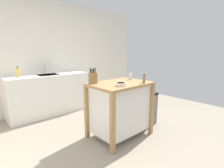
{
  "coord_description": "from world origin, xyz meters",
  "views": [
    {
      "loc": [
        -1.76,
        -1.84,
        1.44
      ],
      "look_at": [
        0.16,
        0.27,
        0.87
      ],
      "focal_mm": 27.06,
      "sensor_mm": 36.0,
      "label": 1
    }
  ],
  "objects": [
    {
      "name": "wall_back",
      "position": [
        0.0,
        2.3,
        1.3
      ],
      "size": [
        5.28,
        0.1,
        2.6
      ],
      "primitive_type": "cube",
      "color": "silver",
      "rests_on": "ground"
    },
    {
      "name": "sink_faucet",
      "position": [
        -0.3,
        2.09,
        1.02
      ],
      "size": [
        0.02,
        0.02,
        0.22
      ],
      "color": "#B7BCC1",
      "rests_on": "sink_counter"
    },
    {
      "name": "ground_plane",
      "position": [
        0.0,
        0.0,
        0.0
      ],
      "size": [
        6.28,
        6.28,
        0.0
      ],
      "primitive_type": "plane",
      "color": "gray",
      "rests_on": "ground"
    },
    {
      "name": "kitchen_island",
      "position": [
        0.16,
        0.07,
        0.52
      ],
      "size": [
        0.97,
        0.69,
        0.92
      ],
      "color": "#AD7F4C",
      "rests_on": "ground"
    },
    {
      "name": "sink_counter",
      "position": [
        -0.3,
        1.95,
        0.46
      ],
      "size": [
        1.77,
        0.6,
        0.91
      ],
      "color": "white",
      "rests_on": "ground"
    },
    {
      "name": "bottle_spray_cleaner",
      "position": [
        -0.91,
        1.86,
        1.02
      ],
      "size": [
        0.05,
        0.05,
        0.23
      ],
      "color": "yellow",
      "rests_on": "sink_counter"
    },
    {
      "name": "pepper_grinder",
      "position": [
        0.41,
        -0.21,
        1.01
      ],
      "size": [
        0.04,
        0.04,
        0.17
      ],
      "color": "olive",
      "rests_on": "kitchen_island"
    },
    {
      "name": "knife_block",
      "position": [
        -0.21,
        0.32,
        1.02
      ],
      "size": [
        0.11,
        0.09,
        0.25
      ],
      "color": "olive",
      "rests_on": "kitchen_island"
    },
    {
      "name": "bowl_ceramic_small",
      "position": [
        -0.02,
        -0.11,
        0.95
      ],
      "size": [
        0.15,
        0.15,
        0.05
      ],
      "color": "silver",
      "rests_on": "kitchen_island"
    },
    {
      "name": "drinking_cup",
      "position": [
        0.52,
        0.17,
        0.98
      ],
      "size": [
        0.07,
        0.07,
        0.12
      ],
      "color": "silver",
      "rests_on": "kitchen_island"
    },
    {
      "name": "trash_bin",
      "position": [
        0.88,
        0.05,
        0.32
      ],
      "size": [
        0.36,
        0.28,
        0.63
      ],
      "color": "slate",
      "rests_on": "ground"
    }
  ]
}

